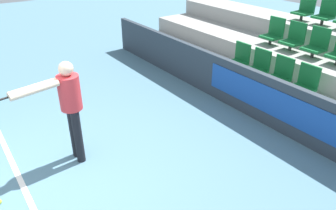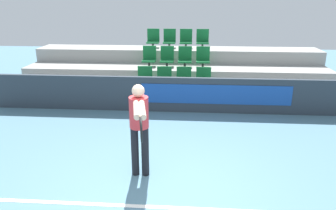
% 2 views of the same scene
% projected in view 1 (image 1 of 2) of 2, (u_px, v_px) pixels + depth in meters
% --- Properties ---
extents(ground_plane, '(30.00, 30.00, 0.00)m').
position_uv_depth(ground_plane, '(34.00, 190.00, 4.60)').
color(ground_plane, slate).
extents(court_baseline, '(5.64, 0.08, 0.01)m').
position_uv_depth(court_baseline, '(26.00, 193.00, 4.54)').
color(court_baseline, white).
rests_on(court_baseline, ground).
extents(barrier_wall, '(9.83, 0.14, 0.94)m').
position_uv_depth(barrier_wall, '(244.00, 89.00, 6.45)').
color(barrier_wall, '#2D3842').
rests_on(barrier_wall, ground).
extents(bleacher_tier_front, '(9.43, 1.09, 0.42)m').
position_uv_depth(bleacher_tier_front, '(262.00, 93.00, 6.91)').
color(bleacher_tier_front, '#9E9E99').
rests_on(bleacher_tier_front, ground).
extents(bleacher_tier_middle, '(9.43, 1.09, 0.84)m').
position_uv_depth(bleacher_tier_middle, '(295.00, 72.00, 7.37)').
color(bleacher_tier_middle, '#9E9E99').
rests_on(bleacher_tier_middle, ground).
extents(bleacher_tier_back, '(9.43, 1.09, 1.26)m').
position_uv_depth(bleacher_tier_back, '(325.00, 54.00, 7.82)').
color(bleacher_tier_back, '#9E9E99').
rests_on(bleacher_tier_back, ground).
extents(stadium_chair_0, '(0.42, 0.38, 0.62)m').
position_uv_depth(stadium_chair_0, '(239.00, 58.00, 7.36)').
color(stadium_chair_0, '#333333').
rests_on(stadium_chair_0, bleacher_tier_front).
extents(stadium_chair_1, '(0.42, 0.38, 0.62)m').
position_uv_depth(stadium_chair_1, '(259.00, 66.00, 6.95)').
color(stadium_chair_1, '#333333').
rests_on(stadium_chair_1, bleacher_tier_front).
extents(stadium_chair_2, '(0.42, 0.38, 0.62)m').
position_uv_depth(stadium_chair_2, '(280.00, 74.00, 6.55)').
color(stadium_chair_2, '#333333').
rests_on(stadium_chair_2, bleacher_tier_front).
extents(stadium_chair_3, '(0.42, 0.38, 0.62)m').
position_uv_depth(stadium_chair_3, '(305.00, 83.00, 6.14)').
color(stadium_chair_3, '#333333').
rests_on(stadium_chair_3, bleacher_tier_front).
extents(stadium_chair_4, '(0.42, 0.38, 0.62)m').
position_uv_depth(stadium_chair_4, '(273.00, 32.00, 7.71)').
color(stadium_chair_4, '#333333').
rests_on(stadium_chair_4, bleacher_tier_middle).
extents(stadium_chair_5, '(0.42, 0.38, 0.62)m').
position_uv_depth(stadium_chair_5, '(294.00, 38.00, 7.31)').
color(stadium_chair_5, '#333333').
rests_on(stadium_chair_5, bleacher_tier_middle).
extents(stadium_chair_6, '(0.42, 0.38, 0.62)m').
position_uv_depth(stadium_chair_6, '(316.00, 44.00, 6.90)').
color(stadium_chair_6, '#333333').
rests_on(stadium_chair_6, bleacher_tier_middle).
extents(stadium_chair_8, '(0.42, 0.38, 0.62)m').
position_uv_depth(stadium_chair_8, '(305.00, 9.00, 8.07)').
color(stadium_chair_8, '#333333').
rests_on(stadium_chair_8, bleacher_tier_back).
extents(stadium_chair_9, '(0.42, 0.38, 0.62)m').
position_uv_depth(stadium_chair_9, '(326.00, 13.00, 7.67)').
color(stadium_chair_9, '#333333').
rests_on(stadium_chair_9, bleacher_tier_back).
extents(tennis_player, '(0.44, 1.57, 1.63)m').
position_uv_depth(tennis_player, '(66.00, 103.00, 4.74)').
color(tennis_player, black).
rests_on(tennis_player, ground).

